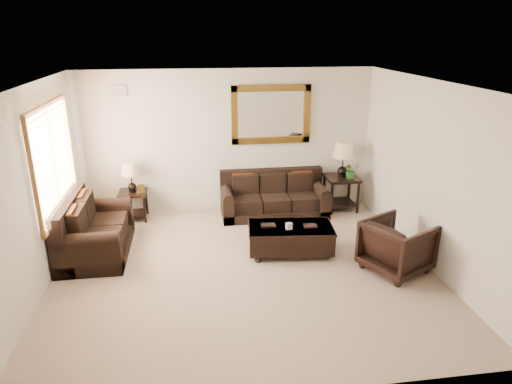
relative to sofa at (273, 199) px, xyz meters
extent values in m
cube|color=gray|center=(-0.82, -2.11, -0.30)|extent=(5.50, 5.00, 0.01)
cube|color=white|center=(-0.82, -2.11, 2.40)|extent=(5.50, 5.00, 0.01)
cube|color=beige|center=(-0.82, 0.39, 1.05)|extent=(5.50, 0.01, 2.70)
cube|color=beige|center=(-0.82, -4.61, 1.05)|extent=(5.50, 0.01, 2.70)
cube|color=beige|center=(-3.57, -2.11, 1.05)|extent=(0.01, 5.00, 2.70)
cube|color=beige|center=(1.93, -2.11, 1.05)|extent=(0.01, 5.00, 2.70)
cube|color=white|center=(-3.55, -1.21, 1.25)|extent=(0.01, 1.80, 1.50)
cube|color=brown|center=(-3.52, -1.21, 2.04)|extent=(0.06, 1.96, 0.08)
cube|color=brown|center=(-3.52, -1.21, 0.46)|extent=(0.06, 1.96, 0.08)
cube|color=brown|center=(-3.52, -2.15, 1.25)|extent=(0.06, 0.08, 1.50)
cube|color=brown|center=(-3.52, -0.27, 1.25)|extent=(0.06, 0.08, 1.50)
cube|color=brown|center=(-3.52, -1.21, 1.25)|extent=(0.05, 0.05, 1.50)
cube|color=#462E0E|center=(0.00, 0.36, 1.55)|extent=(1.50, 0.06, 1.10)
cube|color=white|center=(0.00, 0.38, 1.55)|extent=(1.26, 0.01, 0.86)
cube|color=#999999|center=(-2.72, 0.37, 2.05)|extent=(0.25, 0.02, 0.18)
cube|color=black|center=(0.00, -0.05, -0.21)|extent=(1.99, 0.86, 0.16)
cube|color=black|center=(0.00, 0.28, 0.32)|extent=(1.99, 0.20, 0.41)
cube|color=black|center=(-0.53, -0.07, -0.01)|extent=(0.51, 0.70, 0.24)
cube|color=black|center=(0.00, -0.07, -0.01)|extent=(0.51, 0.70, 0.24)
cube|color=black|center=(0.53, -0.07, -0.01)|extent=(0.51, 0.70, 0.24)
cube|color=black|center=(-0.90, -0.05, -0.06)|extent=(0.20, 0.86, 0.48)
cylinder|color=black|center=(-0.90, -0.05, 0.18)|extent=(0.20, 0.84, 0.20)
cube|color=black|center=(0.90, -0.05, -0.06)|extent=(0.20, 0.86, 0.48)
cylinder|color=black|center=(0.90, -0.05, 0.18)|extent=(0.20, 0.84, 0.20)
cube|color=#6B2C0E|center=(-0.58, 0.11, 0.31)|extent=(0.38, 0.17, 0.39)
cube|color=#6B2C0E|center=(0.58, 0.11, 0.31)|extent=(0.38, 0.17, 0.39)
cube|color=black|center=(-3.06, -1.22, -0.20)|extent=(0.98, 1.64, 0.18)
cube|color=black|center=(-3.44, -1.22, 0.40)|extent=(0.23, 1.64, 0.46)
cube|color=black|center=(-3.04, -1.52, 0.03)|extent=(0.80, 0.57, 0.28)
cube|color=black|center=(-3.04, -0.92, 0.03)|extent=(0.80, 0.57, 0.28)
cube|color=black|center=(-3.06, -1.93, -0.02)|extent=(0.98, 0.23, 0.54)
cylinder|color=black|center=(-3.06, -1.93, 0.25)|extent=(0.96, 0.23, 0.23)
cube|color=black|center=(-3.06, -0.51, -0.02)|extent=(0.98, 0.23, 0.54)
cylinder|color=black|center=(-3.06, -0.51, 0.25)|extent=(0.96, 0.23, 0.23)
cube|color=#6B2C0E|center=(-3.25, -1.57, 0.39)|extent=(0.19, 0.43, 0.44)
cube|color=#6B2C0E|center=(-3.25, -0.87, 0.39)|extent=(0.19, 0.43, 0.44)
cube|color=black|center=(-2.62, 0.10, 0.23)|extent=(0.50, 0.50, 0.05)
cube|color=black|center=(-2.62, 0.10, -0.19)|extent=(0.43, 0.43, 0.03)
cylinder|color=black|center=(-2.84, -0.11, -0.05)|extent=(0.05, 0.05, 0.50)
cylinder|color=black|center=(-2.41, -0.11, -0.05)|extent=(0.05, 0.05, 0.50)
cylinder|color=black|center=(-2.84, 0.32, -0.05)|extent=(0.05, 0.05, 0.50)
cylinder|color=black|center=(-2.41, 0.32, -0.05)|extent=(0.05, 0.05, 0.50)
sphere|color=black|center=(-2.62, 0.10, 0.34)|extent=(0.15, 0.15, 0.15)
cylinder|color=black|center=(-2.62, 0.10, 0.50)|extent=(0.02, 0.02, 0.33)
cone|color=#CFBB8A|center=(-2.62, 0.10, 0.69)|extent=(0.35, 0.35, 0.24)
cube|color=#462E0E|center=(-2.46, 0.01, 0.33)|extent=(0.14, 0.09, 0.15)
cube|color=black|center=(1.35, 0.05, 0.34)|extent=(0.61, 0.61, 0.06)
cube|color=black|center=(1.35, 0.05, -0.16)|extent=(0.52, 0.52, 0.03)
cylinder|color=black|center=(1.09, -0.21, 0.01)|extent=(0.06, 0.06, 0.61)
cylinder|color=black|center=(1.61, -0.21, 0.01)|extent=(0.06, 0.06, 0.61)
cylinder|color=black|center=(1.09, 0.31, 0.01)|extent=(0.06, 0.06, 0.61)
cylinder|color=black|center=(1.61, 0.31, 0.01)|extent=(0.06, 0.06, 0.61)
sphere|color=black|center=(1.35, 0.05, 0.48)|extent=(0.19, 0.19, 0.19)
cylinder|color=black|center=(1.35, 0.05, 0.68)|extent=(0.03, 0.03, 0.40)
cone|color=#CFBB8A|center=(1.35, 0.05, 0.91)|extent=(0.42, 0.42, 0.29)
sphere|color=black|center=(-0.58, -1.90, -0.25)|extent=(0.12, 0.12, 0.12)
sphere|color=black|center=(0.52, -1.90, -0.25)|extent=(0.12, 0.12, 0.12)
sphere|color=black|center=(-0.58, -1.40, -0.25)|extent=(0.12, 0.12, 0.12)
sphere|color=black|center=(0.52, -1.40, -0.25)|extent=(0.12, 0.12, 0.12)
cube|color=black|center=(-0.03, -1.65, -0.03)|extent=(1.37, 0.83, 0.37)
cube|color=black|center=(-0.03, -1.65, 0.14)|extent=(1.39, 0.85, 0.04)
cube|color=black|center=(-0.38, -1.60, 0.17)|extent=(0.23, 0.17, 0.03)
cube|color=black|center=(0.27, -1.70, 0.17)|extent=(0.21, 0.16, 0.03)
cube|color=white|center=(-0.08, -1.75, 0.21)|extent=(0.10, 0.07, 0.10)
imported|color=black|center=(1.38, -2.43, 0.13)|extent=(1.08, 1.10, 0.86)
imported|color=#245C1F|center=(1.48, -0.06, 0.50)|extent=(0.34, 0.37, 0.25)
camera|label=1|loc=(-1.50, -8.04, 3.07)|focal=32.00mm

